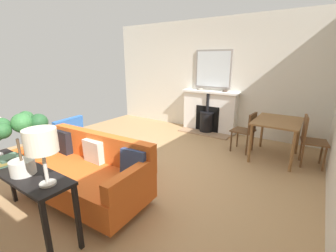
# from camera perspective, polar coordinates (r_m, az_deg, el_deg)

# --- Properties ---
(ground_plane) EXTENTS (5.73, 5.64, 0.01)m
(ground_plane) POSITION_cam_1_polar(r_m,az_deg,el_deg) (4.03, -8.70, -10.34)
(ground_plane) COLOR tan
(wall_left) EXTENTS (0.12, 5.64, 2.75)m
(wall_left) POSITION_cam_1_polar(r_m,az_deg,el_deg) (6.03, 9.76, 12.17)
(wall_left) COLOR silver
(wall_left) RESTS_ON ground
(fireplace) EXTENTS (0.60, 1.45, 1.04)m
(fireplace) POSITION_cam_1_polar(r_m,az_deg,el_deg) (5.89, 10.19, 3.14)
(fireplace) COLOR #9E7A5B
(fireplace) RESTS_ON ground
(mirror_over_mantel) EXTENTS (0.04, 0.93, 0.92)m
(mirror_over_mantel) POSITION_cam_1_polar(r_m,az_deg,el_deg) (5.86, 11.26, 13.83)
(mirror_over_mantel) COLOR gray
(mantel_bowl_near) EXTENTS (0.16, 0.16, 0.05)m
(mantel_bowl_near) POSITION_cam_1_polar(r_m,az_deg,el_deg) (5.94, 8.10, 9.21)
(mantel_bowl_near) COLOR #9E9384
(mantel_bowl_near) RESTS_ON fireplace
(mantel_bowl_far) EXTENTS (0.12, 0.12, 0.05)m
(mantel_bowl_far) POSITION_cam_1_polar(r_m,az_deg,el_deg) (5.68, 14.12, 8.58)
(mantel_bowl_far) COLOR #47382D
(mantel_bowl_far) RESTS_ON fireplace
(sofa) EXTENTS (0.93, 1.84, 0.82)m
(sofa) POSITION_cam_1_polar(r_m,az_deg,el_deg) (3.26, -19.93, -10.93)
(sofa) COLOR #B2B2B7
(sofa) RESTS_ON ground
(ottoman) EXTENTS (0.66, 0.71, 0.36)m
(ottoman) POSITION_cam_1_polar(r_m,az_deg,el_deg) (3.83, -10.80, -8.07)
(ottoman) COLOR #B2B2B7
(ottoman) RESTS_ON ground
(armchair_accent) EXTENTS (0.74, 0.65, 0.78)m
(armchair_accent) POSITION_cam_1_polar(r_m,az_deg,el_deg) (4.67, -24.68, -2.12)
(armchair_accent) COLOR #4C3321
(armchair_accent) RESTS_ON ground
(console_table) EXTENTS (0.35, 1.45, 0.73)m
(console_table) POSITION_cam_1_polar(r_m,az_deg,el_deg) (2.82, -33.06, -10.74)
(console_table) COLOR black
(console_table) RESTS_ON ground
(table_lamp_far_end) EXTENTS (0.26, 0.26, 0.51)m
(table_lamp_far_end) POSITION_cam_1_polar(r_m,az_deg,el_deg) (2.17, -29.26, -3.62)
(table_lamp_far_end) COLOR beige
(table_lamp_far_end) RESTS_ON console_table
(potted_plant) EXTENTS (0.49, 0.47, 0.61)m
(potted_plant) POSITION_cam_1_polar(r_m,az_deg,el_deg) (2.51, -33.43, -1.85)
(potted_plant) COLOR silver
(potted_plant) RESTS_ON console_table
(book_stack) EXTENTS (0.28, 0.19, 0.08)m
(book_stack) POSITION_cam_1_polar(r_m,az_deg,el_deg) (2.95, -35.10, -7.04)
(book_stack) COLOR #4C7056
(book_stack) RESTS_ON console_table
(dining_table) EXTENTS (1.02, 0.77, 0.74)m
(dining_table) POSITION_cam_1_polar(r_m,az_deg,el_deg) (4.59, 25.74, 0.10)
(dining_table) COLOR olive
(dining_table) RESTS_ON ground
(dining_chair_near_fireplace) EXTENTS (0.44, 0.44, 0.81)m
(dining_chair_near_fireplace) POSITION_cam_1_polar(r_m,az_deg,el_deg) (4.72, 19.22, -0.68)
(dining_chair_near_fireplace) COLOR brown
(dining_chair_near_fireplace) RESTS_ON ground
(dining_chair_by_back_wall) EXTENTS (0.45, 0.45, 0.88)m
(dining_chair_by_back_wall) POSITION_cam_1_polar(r_m,az_deg,el_deg) (4.57, 31.96, -2.35)
(dining_chair_by_back_wall) COLOR brown
(dining_chair_by_back_wall) RESTS_ON ground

